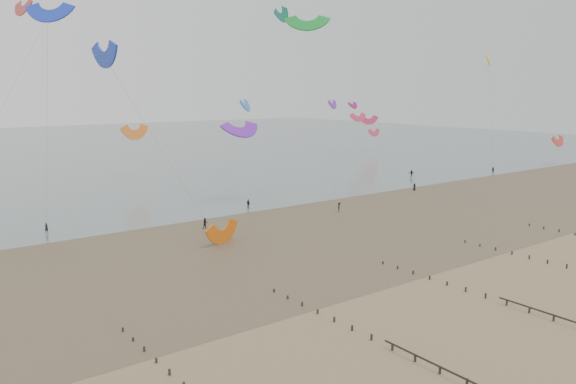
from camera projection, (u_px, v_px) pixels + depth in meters
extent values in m
plane|color=brown|center=(435.00, 296.00, 63.77)|extent=(500.00, 500.00, 0.00)
plane|color=#475654|center=(28.00, 150.00, 221.50)|extent=(500.00, 500.00, 0.00)
plane|color=#473A28|center=(263.00, 234.00, 91.38)|extent=(500.00, 500.00, 0.00)
ellipsoid|color=slate|center=(202.00, 276.00, 70.53)|extent=(23.60, 14.36, 0.01)
ellipsoid|color=slate|center=(308.00, 221.00, 100.80)|extent=(33.64, 18.32, 0.01)
ellipsoid|color=slate|center=(460.00, 206.00, 113.91)|extent=(19.65, 13.67, 0.01)
cube|color=black|center=(170.00, 372.00, 46.07)|extent=(0.16, 0.16, 0.57)
cube|color=black|center=(156.00, 360.00, 48.15)|extent=(0.16, 0.16, 0.54)
cube|color=black|center=(144.00, 349.00, 50.23)|extent=(0.16, 0.16, 0.51)
cube|color=black|center=(133.00, 339.00, 52.30)|extent=(0.16, 0.16, 0.48)
cube|color=black|center=(123.00, 330.00, 54.38)|extent=(0.16, 0.16, 0.45)
cube|color=black|center=(467.00, 383.00, 44.19)|extent=(0.16, 0.16, 0.74)
cube|color=black|center=(440.00, 370.00, 46.27)|extent=(0.16, 0.16, 0.71)
cube|color=black|center=(415.00, 359.00, 48.35)|extent=(0.16, 0.16, 0.68)
cube|color=black|center=(392.00, 348.00, 50.42)|extent=(0.16, 0.16, 0.65)
cube|color=black|center=(371.00, 338.00, 52.50)|extent=(0.16, 0.16, 0.62)
cube|color=black|center=(352.00, 328.00, 54.58)|extent=(0.16, 0.16, 0.59)
cube|color=black|center=(334.00, 320.00, 56.66)|extent=(0.16, 0.16, 0.57)
cube|color=black|center=(318.00, 312.00, 58.74)|extent=(0.16, 0.16, 0.54)
cube|color=black|center=(302.00, 304.00, 60.81)|extent=(0.16, 0.16, 0.51)
cube|color=black|center=(288.00, 297.00, 62.89)|extent=(0.16, 0.16, 0.48)
cube|color=black|center=(274.00, 291.00, 64.97)|extent=(0.16, 0.16, 0.45)
cube|color=black|center=(554.00, 318.00, 56.86)|extent=(0.16, 0.16, 0.71)
cube|color=black|center=(529.00, 310.00, 58.94)|extent=(0.16, 0.16, 0.68)
cube|color=black|center=(507.00, 303.00, 61.01)|extent=(0.16, 0.16, 0.65)
cube|color=black|center=(486.00, 296.00, 63.09)|extent=(0.16, 0.16, 0.62)
cube|color=black|center=(466.00, 290.00, 65.17)|extent=(0.16, 0.16, 0.59)
cube|color=black|center=(447.00, 284.00, 67.25)|extent=(0.16, 0.16, 0.57)
cube|color=black|center=(430.00, 278.00, 69.33)|extent=(0.16, 0.16, 0.54)
cube|color=black|center=(413.00, 273.00, 71.40)|extent=(0.16, 0.16, 0.51)
cube|color=black|center=(398.00, 268.00, 73.48)|extent=(0.16, 0.16, 0.48)
cube|color=black|center=(383.00, 263.00, 75.56)|extent=(0.16, 0.16, 0.45)
cube|color=black|center=(567.00, 267.00, 73.68)|extent=(0.16, 0.16, 0.62)
cube|color=black|center=(548.00, 262.00, 75.76)|extent=(0.16, 0.16, 0.59)
cube|color=black|center=(529.00, 257.00, 77.84)|extent=(0.16, 0.16, 0.57)
cube|color=black|center=(512.00, 253.00, 79.92)|extent=(0.16, 0.16, 0.54)
cube|color=black|center=(496.00, 249.00, 81.99)|extent=(0.16, 0.16, 0.51)
cube|color=black|center=(480.00, 245.00, 84.07)|extent=(0.16, 0.16, 0.48)
cube|color=black|center=(465.00, 242.00, 86.15)|extent=(0.16, 0.16, 0.45)
cube|color=black|center=(575.00, 234.00, 90.51)|extent=(0.16, 0.16, 0.54)
cube|color=black|center=(559.00, 231.00, 92.58)|extent=(0.16, 0.16, 0.51)
cube|color=black|center=(544.00, 228.00, 94.66)|extent=(0.16, 0.16, 0.48)
cube|color=black|center=(529.00, 225.00, 96.74)|extent=(0.16, 0.16, 0.45)
imported|color=black|center=(411.00, 173.00, 152.08)|extent=(1.73, 1.29, 1.82)
imported|color=black|center=(339.00, 207.00, 108.24)|extent=(1.27, 1.29, 1.78)
imported|color=black|center=(205.00, 223.00, 95.00)|extent=(0.92, 0.74, 1.81)
imported|color=black|center=(248.00, 204.00, 111.05)|extent=(0.64, 1.15, 1.85)
imported|color=black|center=(493.00, 170.00, 158.51)|extent=(0.88, 1.01, 1.75)
imported|color=black|center=(46.00, 228.00, 92.01)|extent=(0.69, 0.54, 1.66)
imported|color=black|center=(414.00, 187.00, 131.29)|extent=(0.96, 0.96, 1.68)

